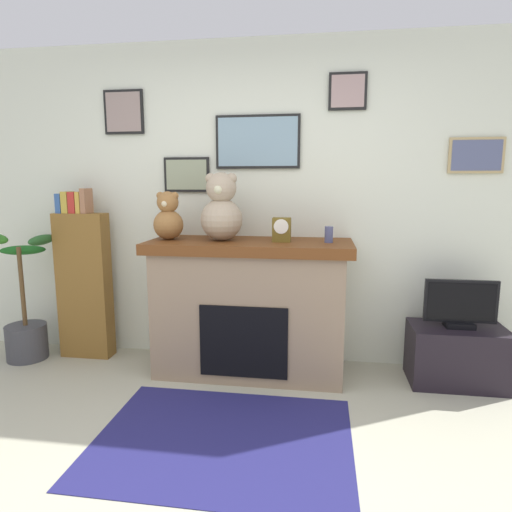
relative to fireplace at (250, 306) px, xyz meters
The scene contains 11 objects.
back_wall 0.86m from the fireplace, 85.89° to the left, with size 5.20×0.15×2.60m.
fireplace is the anchor object (origin of this frame).
bookshelf 1.45m from the fireplace, behind, with size 0.43×0.16×1.44m.
potted_plant 1.92m from the fireplace, behind, with size 0.53×0.51×1.09m.
tv_stand 1.58m from the fireplace, ahead, with size 0.68×0.40×0.43m, color black.
television 1.55m from the fireplace, ahead, with size 0.51×0.14×0.35m.
area_rug 1.11m from the fireplace, 90.00° to the right, with size 1.49×1.13×0.01m, color navy.
candle_jar 0.83m from the fireplace, ahead, with size 0.06×0.06×0.12m, color #4C517A.
mantel_clock 0.65m from the fireplace, ahead, with size 0.14×0.10×0.18m.
teddy_bear_grey 0.94m from the fireplace, behind, with size 0.23×0.23×0.37m.
teddy_bear_cream 0.78m from the fireplace, behind, with size 0.32×0.32×0.51m.
Camera 1 is at (0.51, -1.62, 1.47)m, focal length 30.70 mm.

